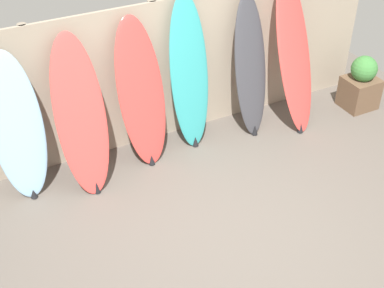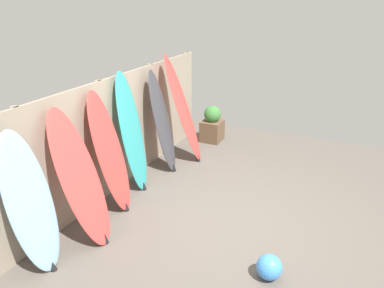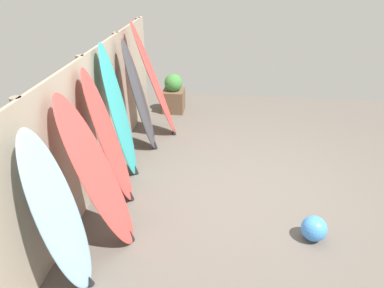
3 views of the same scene
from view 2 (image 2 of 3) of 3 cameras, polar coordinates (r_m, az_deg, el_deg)
name	(u,v)px [view 2 (image 2 of 3)]	position (r m, az deg, el deg)	size (l,w,h in m)	color
ground	(229,223)	(5.31, 5.66, -11.84)	(7.68, 7.68, 0.00)	#5B544C
fence_back	(105,140)	(5.76, -13.13, 0.62)	(6.08, 0.11, 1.80)	gray
surfboard_skyblue_0	(30,204)	(4.46, -23.42, -8.41)	(0.59, 0.48, 1.66)	#8CB7D6
surfboard_red_1	(80,179)	(4.76, -16.69, -5.14)	(0.62, 0.75, 1.72)	#D13D38
surfboard_red_2	(110,153)	(5.34, -12.39, -1.39)	(0.60, 0.54, 1.76)	#D13D38
surfboard_teal_3	(132,134)	(5.82, -9.13, 1.56)	(0.50, 0.42, 1.90)	teal
surfboard_charcoal_4	(162,123)	(6.44, -4.53, 3.27)	(0.44, 0.50, 1.79)	#38383D
surfboard_red_5	(183,110)	(6.83, -1.35, 5.22)	(0.57, 0.78, 1.96)	#D13D38
planter_box	(212,125)	(7.93, 3.10, 2.92)	(0.45, 0.41, 0.77)	brown
beach_ball	(269,267)	(4.42, 11.69, -17.90)	(0.29, 0.29, 0.29)	#3F8CE5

